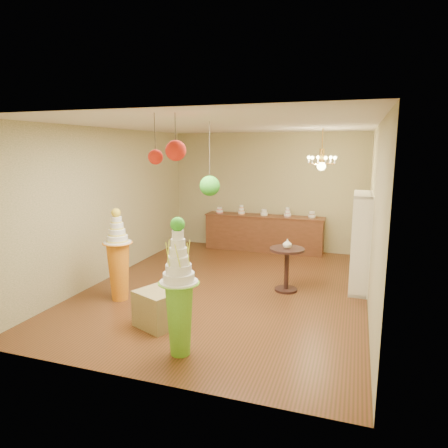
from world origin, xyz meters
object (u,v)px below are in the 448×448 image
(pedestal_orange, at_px, (119,263))
(round_table, at_px, (287,263))
(sideboard, at_px, (264,232))
(pedestal_green, at_px, (179,301))

(pedestal_orange, bearing_deg, round_table, 26.73)
(sideboard, bearing_deg, round_table, -68.95)
(round_table, bearing_deg, pedestal_green, -107.98)
(sideboard, distance_m, round_table, 2.98)
(round_table, bearing_deg, sideboard, 111.05)
(round_table, bearing_deg, pedestal_orange, -153.27)
(sideboard, bearing_deg, pedestal_orange, -111.37)
(pedestal_green, distance_m, sideboard, 5.53)
(sideboard, bearing_deg, pedestal_green, -88.15)
(pedestal_green, distance_m, round_table, 2.89)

